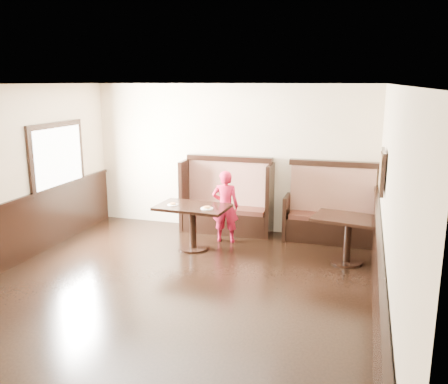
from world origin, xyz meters
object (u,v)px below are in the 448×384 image
at_px(booth_neighbor, 330,215).
at_px(child, 225,206).
at_px(booth_main, 227,205).
at_px(table_main, 193,216).
at_px(table_neighbor, 348,229).

distance_m(booth_neighbor, child, 1.91).
height_order(booth_main, child, booth_main).
bearing_deg(booth_neighbor, booth_main, 179.95).
relative_size(booth_main, booth_neighbor, 1.06).
distance_m(table_main, child, 0.69).
distance_m(booth_main, booth_neighbor, 1.95).
xyz_separation_m(booth_neighbor, table_main, (-2.23, -1.15, 0.11)).
distance_m(table_main, table_neighbor, 2.58).
bearing_deg(child, booth_main, -85.24).
height_order(booth_main, table_main, booth_main).
xyz_separation_m(table_main, table_neighbor, (2.58, 0.10, -0.03)).
bearing_deg(table_main, booth_neighbor, 30.66).
height_order(booth_neighbor, table_main, booth_neighbor).
bearing_deg(table_neighbor, booth_neighbor, 119.17).
xyz_separation_m(booth_main, table_neighbor, (2.30, -1.05, 0.04)).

